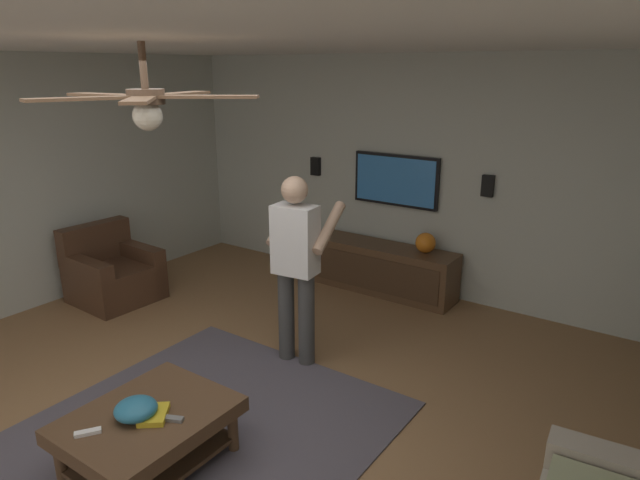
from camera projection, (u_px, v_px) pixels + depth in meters
name	position (u px, v px, depth m)	size (l,w,h in m)	color
ground_plane	(193.00, 447.00, 3.79)	(8.29, 8.29, 0.00)	olive
wall_back_tv	(424.00, 177.00, 6.14)	(0.10, 6.46, 2.62)	#B2B7AD
ceiling_slab	(160.00, 28.00, 3.00)	(7.11, 6.46, 0.10)	white
area_rug	(177.00, 449.00, 3.76)	(2.91, 2.31, 0.01)	#514C56
armchair	(113.00, 275.00, 6.13)	(0.83, 0.84, 0.82)	#472D1E
coffee_table	(149.00, 427.00, 3.52)	(1.00, 0.80, 0.40)	#513823
media_console	(382.00, 268.00, 6.35)	(0.45, 1.70, 0.55)	#513823
tv	(396.00, 180.00, 6.25)	(0.05, 1.03, 0.58)	black
person_standing	(297.00, 260.00, 4.65)	(0.58, 0.58, 1.64)	#3F3F3F
bowl	(136.00, 409.00, 3.42)	(0.26, 0.26, 0.12)	teal
remote_white	(88.00, 432.00, 3.28)	(0.15, 0.04, 0.02)	white
remote_black	(145.00, 414.00, 3.45)	(0.15, 0.04, 0.02)	black
remote_grey	(171.00, 419.00, 3.41)	(0.15, 0.04, 0.02)	slate
book	(154.00, 415.00, 3.44)	(0.22, 0.16, 0.04)	gold
vase_round	(426.00, 243.00, 6.00)	(0.22, 0.22, 0.22)	orange
wall_speaker_left	(488.00, 186.00, 5.67)	(0.06, 0.12, 0.22)	black
wall_speaker_right	(316.00, 166.00, 6.85)	(0.06, 0.12, 0.22)	black
ceiling_fan	(145.00, 102.00, 2.98)	(1.18, 1.13, 0.46)	#4C3828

